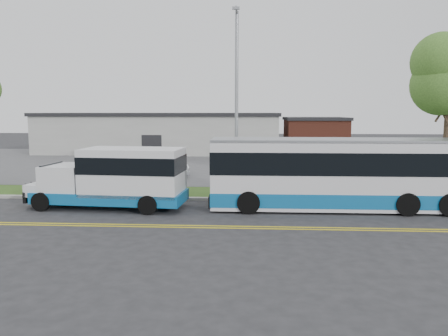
# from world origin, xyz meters

# --- Properties ---
(ground) EXTENTS (140.00, 140.00, 0.00)m
(ground) POSITION_xyz_m (0.00, 0.00, 0.00)
(ground) COLOR #28282B
(ground) RESTS_ON ground
(lane_line_north) EXTENTS (70.00, 0.12, 0.01)m
(lane_line_north) POSITION_xyz_m (0.00, -3.85, 0.01)
(lane_line_north) COLOR gold
(lane_line_north) RESTS_ON ground
(lane_line_south) EXTENTS (70.00, 0.12, 0.01)m
(lane_line_south) POSITION_xyz_m (0.00, -4.15, 0.01)
(lane_line_south) COLOR gold
(lane_line_south) RESTS_ON ground
(curb) EXTENTS (80.00, 0.30, 0.15)m
(curb) POSITION_xyz_m (0.00, 1.10, 0.07)
(curb) COLOR #9E9B93
(curb) RESTS_ON ground
(verge) EXTENTS (80.00, 3.30, 0.10)m
(verge) POSITION_xyz_m (0.00, 2.90, 0.05)
(verge) COLOR #2F551C
(verge) RESTS_ON ground
(parking_lot) EXTENTS (80.00, 25.00, 0.10)m
(parking_lot) POSITION_xyz_m (0.00, 17.00, 0.05)
(parking_lot) COLOR #4C4C4F
(parking_lot) RESTS_ON ground
(commercial_building) EXTENTS (25.40, 10.40, 4.35)m
(commercial_building) POSITION_xyz_m (-6.00, 27.00, 2.18)
(commercial_building) COLOR #9E9E99
(commercial_building) RESTS_ON ground
(brick_wing) EXTENTS (6.30, 7.30, 3.90)m
(brick_wing) POSITION_xyz_m (10.50, 26.00, 1.96)
(brick_wing) COLOR brown
(brick_wing) RESTS_ON ground
(streetlight_near) EXTENTS (0.35, 1.53, 9.50)m
(streetlight_near) POSITION_xyz_m (3.00, 2.73, 5.23)
(streetlight_near) COLOR gray
(streetlight_near) RESTS_ON verge
(shuttle_bus) EXTENTS (7.47, 2.95, 2.80)m
(shuttle_bus) POSITION_xyz_m (-2.34, -0.88, 1.50)
(shuttle_bus) COLOR #0E5C97
(shuttle_bus) RESTS_ON ground
(transit_bus) EXTENTS (11.69, 2.87, 3.24)m
(transit_bus) POSITION_xyz_m (7.77, -0.42, 1.64)
(transit_bus) COLOR silver
(transit_bus) RESTS_ON ground
(pedestrian) EXTENTS (0.81, 0.74, 1.85)m
(pedestrian) POSITION_xyz_m (-3.52, 4.00, 1.03)
(pedestrian) COLOR black
(pedestrian) RESTS_ON verge
(parked_car_a) EXTENTS (3.05, 4.27, 1.34)m
(parked_car_a) POSITION_xyz_m (-1.74, 9.31, 0.77)
(parked_car_a) COLOR silver
(parked_car_a) RESTS_ON parking_lot
(parked_car_b) EXTENTS (1.68, 4.06, 1.17)m
(parked_car_b) POSITION_xyz_m (-8.46, 15.52, 0.69)
(parked_car_b) COLOR silver
(parked_car_b) RESTS_ON parking_lot
(grocery_bag_left) EXTENTS (0.32, 0.32, 0.32)m
(grocery_bag_left) POSITION_xyz_m (-3.82, 3.75, 0.26)
(grocery_bag_left) COLOR white
(grocery_bag_left) RESTS_ON verge
(grocery_bag_right) EXTENTS (0.32, 0.32, 0.32)m
(grocery_bag_right) POSITION_xyz_m (-3.22, 4.25, 0.26)
(grocery_bag_right) COLOR white
(grocery_bag_right) RESTS_ON verge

